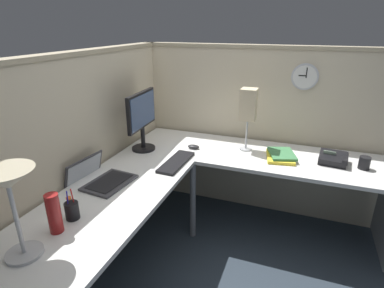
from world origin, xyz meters
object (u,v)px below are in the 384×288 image
keyboard (176,162)px  thermos_flask (54,213)px  monitor (142,117)px  book_stack (281,156)px  wall_clock (305,77)px  office_phone (334,159)px  desk_lamp_paper (248,106)px  computer_mouse (194,147)px  laptop (98,178)px  coffee_mug (364,163)px  pen_cup (72,210)px  desk_lamp_dome (8,187)px

keyboard → thermos_flask: bearing=167.1°
monitor → book_stack: monitor is taller
wall_clock → office_phone: bearing=-138.9°
desk_lamp_paper → wall_clock: wall_clock is taller
computer_mouse → wall_clock: (0.43, -0.84, 0.59)m
laptop → desk_lamp_paper: (0.93, -0.85, 0.36)m
laptop → thermos_flask: (-0.55, -0.14, 0.09)m
laptop → computer_mouse: 0.89m
thermos_flask → office_phone: (1.42, -1.41, -0.07)m
office_phone → coffee_mug: bearing=-97.1°
monitor → book_stack: bearing=-79.1°
pen_cup → office_phone: 1.92m
keyboard → pen_cup: bearing=165.2°
thermos_flask → wall_clock: 2.14m
monitor → desk_lamp_paper: (0.30, -0.83, 0.09)m
desk_lamp_dome → desk_lamp_paper: desk_lamp_paper is taller
laptop → desk_lamp_paper: desk_lamp_paper is taller
computer_mouse → wall_clock: bearing=-62.9°
book_stack → coffee_mug: 0.60m
coffee_mug → keyboard: bearing=106.4°
pen_cup → book_stack: bearing=-38.7°
laptop → wall_clock: (1.21, -1.25, 0.58)m
coffee_mug → monitor: bearing=97.5°
book_stack → wall_clock: 0.70m
pen_cup → coffee_mug: bearing=-51.7°
pen_cup → office_phone: pen_cup is taller
computer_mouse → coffee_mug: bearing=-87.3°
laptop → office_phone: (0.88, -1.55, 0.01)m
monitor → keyboard: size_ratio=1.16×
pen_cup → coffee_mug: size_ratio=1.88×
keyboard → office_phone: 1.23m
desk_lamp_dome → desk_lamp_paper: bearing=-23.5°
laptop → keyboard: bearing=-41.1°
laptop → computer_mouse: laptop is taller
pen_cup → book_stack: (1.27, -1.01, -0.03)m
pen_cup → office_phone: bearing=-47.3°
pen_cup → thermos_flask: thermos_flask is taller
keyboard → desk_lamp_paper: (0.47, -0.45, 0.37)m
desk_lamp_dome → wall_clock: wall_clock is taller
desk_lamp_paper → pen_cup: bearing=152.3°
computer_mouse → keyboard: bearing=176.2°
laptop → book_stack: 1.43m
keyboard → desk_lamp_dome: 1.27m
monitor → thermos_flask: 1.19m
book_stack → keyboard: bearing=117.3°
coffee_mug → book_stack: bearing=90.9°
thermos_flask → desk_lamp_paper: bearing=-25.7°
computer_mouse → desk_lamp_dome: (-1.53, 0.29, 0.35)m
computer_mouse → office_phone: bearing=-85.5°
desk_lamp_paper → computer_mouse: bearing=107.9°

